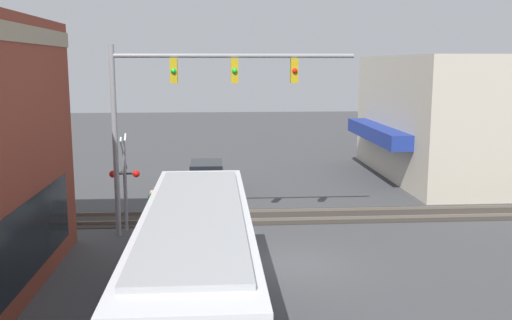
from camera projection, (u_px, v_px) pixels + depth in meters
The scene contains 8 objects.
ground_plane at pixel (288, 265), 18.64m from camera, with size 120.00×120.00×0.00m, color #424244.
shop_building at pixel (458, 117), 32.89m from camera, with size 13.32×9.67×6.96m.
city_bus at pixel (197, 266), 13.64m from camera, with size 11.07×2.59×3.14m.
traffic_signal_gantry at pixel (189, 94), 21.18m from camera, with size 0.42×9.06×7.21m.
crossing_signal at pixel (125, 174), 22.12m from camera, with size 1.41×1.18×3.81m.
rail_track_near at pixel (270, 216), 24.53m from camera, with size 2.60×60.00×0.15m.
parked_car_black at pixel (207, 177), 29.60m from camera, with size 4.56×1.82×1.51m.
pedestrian_at_crossing at pixel (153, 210), 22.30m from camera, with size 0.34×0.34×1.66m.
Camera 1 is at (-17.68, 2.32, 6.52)m, focal length 40.00 mm.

